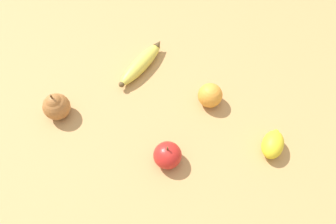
% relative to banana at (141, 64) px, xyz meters
% --- Properties ---
extents(ground_plane, '(3.00, 3.00, 0.00)m').
position_rel_banana_xyz_m(ground_plane, '(-0.11, -0.19, -0.02)').
color(ground_plane, tan).
extents(banana, '(0.20, 0.09, 0.04)m').
position_rel_banana_xyz_m(banana, '(0.00, 0.00, 0.00)').
color(banana, '#DBCC4C').
rests_on(banana, ground_plane).
extents(orange, '(0.07, 0.07, 0.07)m').
position_rel_banana_xyz_m(orange, '(0.06, -0.23, 0.01)').
color(orange, orange).
rests_on(orange, ground_plane).
extents(pear, '(0.07, 0.07, 0.09)m').
position_rel_banana_xyz_m(pear, '(-0.27, 0.03, 0.02)').
color(pear, '#A36633').
rests_on(pear, ground_plane).
extents(apple, '(0.07, 0.07, 0.08)m').
position_rel_banana_xyz_m(apple, '(-0.15, -0.28, 0.01)').
color(apple, red).
rests_on(apple, ground_plane).
extents(lemon, '(0.10, 0.08, 0.05)m').
position_rel_banana_xyz_m(lemon, '(0.07, -0.44, 0.01)').
color(lemon, yellow).
rests_on(lemon, ground_plane).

